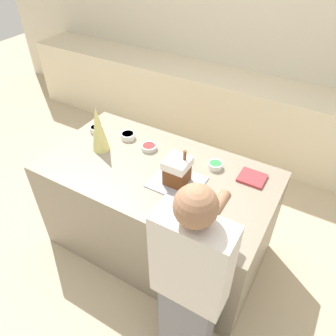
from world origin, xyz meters
The scene contains 13 objects.
ground_plane centered at (0.00, 0.00, 0.00)m, with size 12.00×12.00×0.00m, color #C6B28E.
wall_back centered at (0.00, 2.17, 1.30)m, with size 8.00×0.05×2.60m.
back_cabinet_block centered at (0.00, 1.84, 0.45)m, with size 6.00×0.60×0.89m.
kitchen_island centered at (0.00, 0.00, 0.45)m, with size 1.81×0.98×0.89m.
baking_tray centered at (0.20, -0.05, 0.90)m, with size 0.37×0.32×0.01m.
gingerbread_house centered at (0.21, -0.05, 1.01)m, with size 0.17×0.18×0.27m.
decorative_tree centered at (-0.54, 0.00, 1.09)m, with size 0.14×0.14×0.39m.
candy_bowl_near_tray_right centered at (0.38, 0.25, 0.92)m, with size 0.11×0.11×0.05m.
candy_bowl_front_corner centered at (-0.19, 0.20, 0.91)m, with size 0.13×0.13×0.04m.
candy_bowl_far_left centered at (-0.74, 0.18, 0.92)m, with size 0.11×0.11×0.05m.
candy_bowl_near_tray_left centered at (-0.44, 0.24, 0.92)m, with size 0.12×0.12×0.05m.
cookbook centered at (0.67, 0.27, 0.90)m, with size 0.19×0.17×0.02m.
person centered at (0.65, -0.69, 0.81)m, with size 0.41×0.51×1.57m.
Camera 1 is at (1.04, -1.61, 2.50)m, focal length 35.00 mm.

